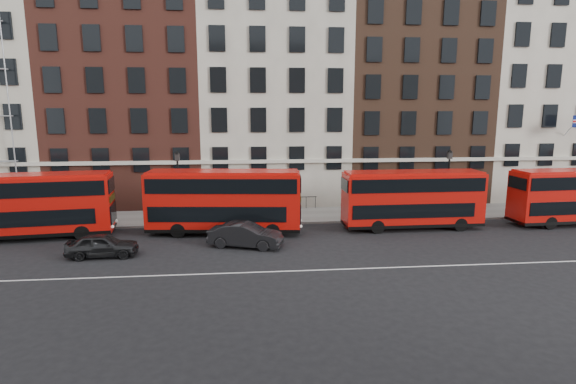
{
  "coord_description": "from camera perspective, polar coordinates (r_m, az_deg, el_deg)",
  "views": [
    {
      "loc": [
        -2.83,
        -24.61,
        8.45
      ],
      "look_at": [
        0.08,
        5.0,
        3.0
      ],
      "focal_mm": 28.0,
      "sensor_mm": 36.0,
      "label": 1
    }
  ],
  "objects": [
    {
      "name": "pavement",
      "position": [
        36.2,
        -0.98,
        -3.0
      ],
      "size": [
        80.0,
        5.0,
        0.15
      ],
      "primitive_type": "cube",
      "color": "gray",
      "rests_on": "ground"
    },
    {
      "name": "car_rear",
      "position": [
        28.47,
        -22.51,
        -6.26
      ],
      "size": [
        4.09,
        1.78,
        1.37
      ],
      "primitive_type": "imported",
      "rotation": [
        0.0,
        0.0,
        1.61
      ],
      "color": "black",
      "rests_on": "ground"
    },
    {
      "name": "bus_c",
      "position": [
        33.28,
        15.47,
        -0.75
      ],
      "size": [
        9.98,
        2.5,
        4.18
      ],
      "rotation": [
        0.0,
        0.0,
        0.01
      ],
      "color": "#BC0F09",
      "rests_on": "ground"
    },
    {
      "name": "building_terrace",
      "position": [
        42.6,
        -2.26,
        12.78
      ],
      "size": [
        64.0,
        11.95,
        22.0
      ],
      "color": "#B7B19E",
      "rests_on": "ground"
    },
    {
      "name": "lamp_post_left",
      "position": [
        34.66,
        -13.76,
        1.17
      ],
      "size": [
        0.44,
        0.44,
        5.33
      ],
      "color": "black",
      "rests_on": "pavement"
    },
    {
      "name": "bus_a",
      "position": [
        34.14,
        -30.02,
        -1.37
      ],
      "size": [
        10.52,
        3.66,
        4.33
      ],
      "rotation": [
        0.0,
        0.0,
        0.12
      ],
      "color": "#BC0F09",
      "rests_on": "ground"
    },
    {
      "name": "traffic_light",
      "position": [
        42.92,
        32.5,
        0.7
      ],
      "size": [
        0.25,
        0.45,
        3.27
      ],
      "color": "black",
      "rests_on": "pavement"
    },
    {
      "name": "road_centre_line",
      "position": [
        24.3,
        1.45,
        -9.96
      ],
      "size": [
        70.0,
        0.12,
        0.01
      ],
      "primitive_type": "cube",
      "color": "white",
      "rests_on": "ground"
    },
    {
      "name": "car_front",
      "position": [
        28.25,
        -5.41,
        -5.46
      ],
      "size": [
        4.89,
        2.94,
        1.52
      ],
      "primitive_type": "imported",
      "rotation": [
        0.0,
        0.0,
        1.26
      ],
      "color": "black",
      "rests_on": "ground"
    },
    {
      "name": "lamp_post_right",
      "position": [
        37.21,
        19.67,
        1.47
      ],
      "size": [
        0.44,
        0.44,
        5.33
      ],
      "color": "black",
      "rests_on": "pavement"
    },
    {
      "name": "bus_d",
      "position": [
        39.59,
        32.77,
        -0.34
      ],
      "size": [
        9.98,
        2.9,
        4.14
      ],
      "rotation": [
        0.0,
        0.0,
        0.05
      ],
      "color": "#BC0F09",
      "rests_on": "ground"
    },
    {
      "name": "iron_railings",
      "position": [
        38.22,
        -1.24,
        -1.4
      ],
      "size": [
        6.6,
        0.06,
        1.0
      ],
      "primitive_type": null,
      "color": "black",
      "rests_on": "pavement"
    },
    {
      "name": "bus_b",
      "position": [
        31.1,
        -8.19,
        -1.02
      ],
      "size": [
        10.66,
        3.58,
        4.4
      ],
      "rotation": [
        0.0,
        0.0,
        -0.1
      ],
      "color": "#BC0F09",
      "rests_on": "ground"
    },
    {
      "name": "kerb",
      "position": [
        33.78,
        -0.63,
        -3.96
      ],
      "size": [
        80.0,
        0.3,
        0.16
      ],
      "primitive_type": "cube",
      "color": "gray",
      "rests_on": "ground"
    },
    {
      "name": "ground",
      "position": [
        26.17,
        0.91,
        -8.46
      ],
      "size": [
        120.0,
        120.0,
        0.0
      ],
      "primitive_type": "plane",
      "color": "black",
      "rests_on": "ground"
    }
  ]
}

